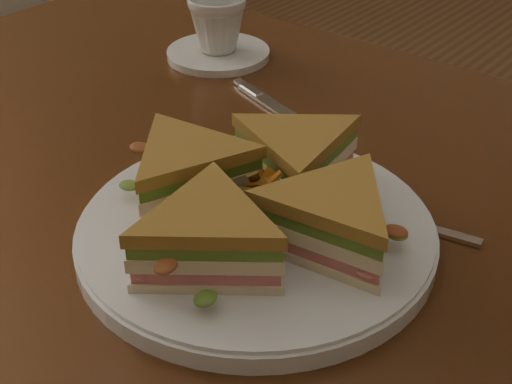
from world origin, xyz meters
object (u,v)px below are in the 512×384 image
(plate, at_px, (256,233))
(table, at_px, (248,271))
(knife, at_px, (284,113))
(sandwich_wedges, at_px, (256,197))
(spoon, at_px, (333,201))
(coffee_cup, at_px, (217,24))
(saucer, at_px, (218,54))

(plate, bearing_deg, table, 134.67)
(table, xyz_separation_m, knife, (-0.07, 0.15, 0.10))
(plate, relative_size, sandwich_wedges, 1.06)
(spoon, height_order, knife, spoon)
(spoon, bearing_deg, coffee_cup, 136.98)
(table, height_order, sandwich_wedges, sandwich_wedges)
(table, bearing_deg, plate, -45.33)
(spoon, relative_size, coffee_cup, 2.37)
(spoon, bearing_deg, sandwich_wedges, -114.65)
(coffee_cup, bearing_deg, saucer, 0.00)
(sandwich_wedges, distance_m, saucer, 0.41)
(table, height_order, saucer, saucer)
(knife, bearing_deg, sandwich_wedges, -40.91)
(spoon, distance_m, saucer, 0.37)
(plate, height_order, spoon, plate)
(plate, height_order, coffee_cup, coffee_cup)
(coffee_cup, bearing_deg, plate, -20.68)
(saucer, bearing_deg, plate, -44.39)
(plate, relative_size, spoon, 1.68)
(plate, bearing_deg, coffee_cup, 135.61)
(saucer, bearing_deg, table, -44.17)
(table, relative_size, plate, 3.92)
(knife, bearing_deg, table, -47.42)
(knife, xyz_separation_m, coffee_cup, (-0.17, 0.08, 0.04))
(sandwich_wedges, relative_size, saucer, 2.10)
(saucer, bearing_deg, coffee_cup, 0.00)
(spoon, bearing_deg, saucer, 136.98)
(table, bearing_deg, knife, 114.39)
(sandwich_wedges, distance_m, spoon, 0.10)
(table, distance_m, coffee_cup, 0.36)
(spoon, bearing_deg, table, -168.07)
(saucer, xyz_separation_m, coffee_cup, (0.00, 0.00, 0.04))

